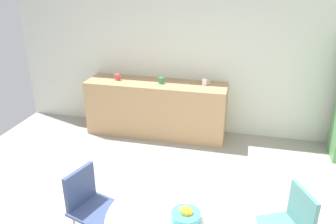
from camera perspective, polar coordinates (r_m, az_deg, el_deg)
name	(u,v)px	position (r m, az deg, el deg)	size (l,w,h in m)	color
wall_back	(190,55)	(5.62, 3.67, 9.53)	(6.00, 0.10, 2.60)	silver
counter_block	(156,108)	(5.66, -1.96, 0.60)	(2.29, 0.60, 0.90)	tan
chair_navy	(88,200)	(3.52, -13.23, -14.08)	(0.53, 0.53, 0.83)	silver
chair_teal	(291,221)	(3.39, 19.92, -16.78)	(0.56, 0.56, 0.83)	silver
fruit_bowl	(186,215)	(2.84, 3.02, -16.86)	(0.24, 0.24, 0.13)	teal
mug_white	(117,77)	(5.69, -8.48, 5.80)	(0.13, 0.08, 0.09)	#D84C4C
mug_green	(205,82)	(5.41, 6.17, 5.01)	(0.13, 0.08, 0.09)	white
mug_red	(161,81)	(5.45, -1.16, 5.28)	(0.13, 0.08, 0.09)	#338C59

